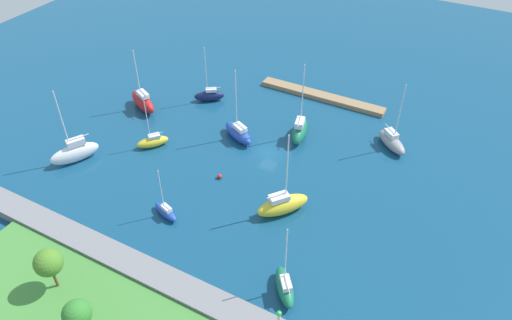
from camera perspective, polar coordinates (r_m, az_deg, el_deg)
The scene contains 16 objects.
water at distance 75.94m, azimuth 1.48°, elevation 0.86°, with size 160.00×160.00×0.00m, color navy.
pier_dock at distance 90.01m, azimuth 7.85°, elevation 7.54°, with size 23.70×2.33×0.83m, color #997A56.
breakwater at distance 59.04m, azimuth -11.44°, elevation -13.69°, with size 72.24×3.46×1.35m, color gray.
park_tree_west at distance 58.43m, azimuth -23.52°, elevation -11.17°, with size 3.23×3.23×5.73m.
park_tree_midwest at distance 54.52m, azimuth -20.58°, elevation -16.80°, with size 3.06×3.06×4.52m.
sailboat_blue_outer_mooring at distance 66.21m, azimuth -10.72°, elevation -6.03°, with size 4.75×2.73×7.88m.
sailboat_green_lone_south at distance 78.61m, azimuth 5.25°, elevation 3.62°, with size 3.80×7.31×13.24m.
sailboat_yellow_by_breakwater at distance 78.52m, azimuth -12.22°, elevation 2.17°, with size 4.70×5.08×8.59m.
sailboat_gray_lone_north at distance 79.49m, azimuth 15.89°, elevation 2.16°, with size 6.41×6.04×11.68m.
sailboat_red_east_end at distance 87.79m, azimuth -13.36°, elevation 6.82°, with size 7.67×5.18×11.32m.
sailboat_white_along_channel at distance 78.54m, azimuth -20.81°, elevation 0.86°, with size 5.43×7.57×12.60m.
sailboat_navy_far_north at distance 88.54m, azimuth -5.59°, elevation 7.67°, with size 5.43×4.48×10.65m.
sailboat_blue_inner_mooring at distance 78.30m, azimuth -2.12°, elevation 3.30°, with size 7.13×5.10×12.46m.
sailboat_green_far_south at distance 56.80m, azimuth 3.45°, elevation -14.83°, with size 4.92×5.60×10.38m.
sailboat_yellow_near_pier at distance 65.18m, azimuth 3.19°, elevation -5.33°, with size 6.61×7.42×12.99m.
mooring_buoy_red at distance 71.20m, azimuth -4.37°, elevation -1.95°, with size 0.72×0.72×0.72m, color red.
Camera 1 is at (-26.52, 53.47, 46.96)m, focal length 33.54 mm.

